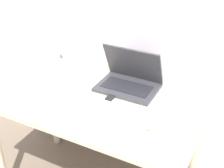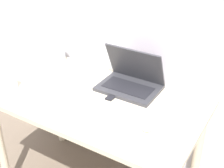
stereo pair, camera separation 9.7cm
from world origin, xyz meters
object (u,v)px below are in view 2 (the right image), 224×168
Objects in this scene: mug at (10,81)px; keyboard at (93,110)px; vase at (57,47)px; mp3_player at (110,98)px; laptop at (131,80)px; mouse at (149,125)px.

keyboard is at bearing 5.71° from mug.
vase is 0.59m from mp3_player.
laptop reaches higher than mouse.
laptop is 3.42× the size of mouse.
vase is 4.33× the size of mp3_player.
laptop is 1.60× the size of vase.
keyboard is 0.54m from mug.
keyboard is 0.15m from mp3_player.
mug is (-0.00, -0.41, -0.06)m from vase.
keyboard is 4.35× the size of mouse.
mug is (-0.84, -0.08, 0.03)m from mouse.
keyboard is at bearing -94.52° from mp3_player.
laptop is 0.32m from keyboard.
mp3_player is at bearing -21.17° from vase.
mug is at bearing -148.21° from laptop.
laptop is 0.39m from mouse.
laptop is at bearing 31.79° from mug.
laptop is 0.79× the size of keyboard.
vase is (-0.53, 0.36, 0.09)m from keyboard.
vase is at bearing 158.83° from mp3_player.
mug is at bearing -174.84° from mouse.
mug is (-0.55, -0.20, 0.04)m from mp3_player.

